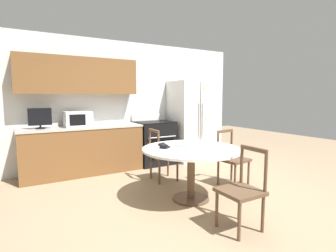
% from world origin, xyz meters
% --- Properties ---
extents(ground_plane, '(14.00, 14.00, 0.00)m').
position_xyz_m(ground_plane, '(0.00, 0.00, 0.00)').
color(ground_plane, '#9E8466').
extents(back_wall, '(5.20, 0.44, 2.60)m').
position_xyz_m(back_wall, '(-0.30, 2.59, 1.45)').
color(back_wall, silver).
rests_on(back_wall, ground_plane).
extents(kitchen_counter, '(2.20, 0.64, 0.90)m').
position_xyz_m(kitchen_counter, '(-1.11, 2.29, 0.45)').
color(kitchen_counter, brown).
rests_on(kitchen_counter, ground_plane).
extents(refrigerator, '(0.85, 0.78, 1.80)m').
position_xyz_m(refrigerator, '(1.29, 2.21, 0.90)').
color(refrigerator, white).
rests_on(refrigerator, ground_plane).
extents(oven_range, '(0.78, 0.68, 1.08)m').
position_xyz_m(oven_range, '(0.38, 2.26, 0.47)').
color(oven_range, black).
rests_on(oven_range, ground_plane).
extents(microwave, '(0.47, 0.35, 0.28)m').
position_xyz_m(microwave, '(-1.19, 2.29, 1.04)').
color(microwave, white).
rests_on(microwave, kitchen_counter).
extents(countertop_tv, '(0.37, 0.16, 0.36)m').
position_xyz_m(countertop_tv, '(-1.82, 2.29, 1.09)').
color(countertop_tv, black).
rests_on(countertop_tv, kitchen_counter).
extents(dining_table, '(1.37, 1.37, 0.74)m').
position_xyz_m(dining_table, '(-0.10, 0.22, 0.62)').
color(dining_table, white).
rests_on(dining_table, ground_plane).
extents(dining_chair_right, '(0.47, 0.47, 0.90)m').
position_xyz_m(dining_chair_right, '(0.85, 0.39, 0.43)').
color(dining_chair_right, brown).
rests_on(dining_chair_right, ground_plane).
extents(dining_chair_far, '(0.44, 0.44, 0.90)m').
position_xyz_m(dining_chair_far, '(-0.03, 1.18, 0.43)').
color(dining_chair_far, brown).
rests_on(dining_chair_far, ground_plane).
extents(dining_chair_near, '(0.43, 0.43, 0.90)m').
position_xyz_m(dining_chair_near, '(-0.10, -0.74, 0.43)').
color(dining_chair_near, brown).
rests_on(dining_chair_near, ground_plane).
extents(candle_glass, '(0.09, 0.09, 0.09)m').
position_xyz_m(candle_glass, '(0.01, 0.25, 0.78)').
color(candle_glass, silver).
rests_on(candle_glass, dining_table).
extents(folded_napkin, '(0.19, 0.14, 0.05)m').
position_xyz_m(folded_napkin, '(-0.15, 0.39, 0.77)').
color(folded_napkin, '#A3BCDB').
rests_on(folded_napkin, dining_table).
extents(wallet, '(0.17, 0.17, 0.07)m').
position_xyz_m(wallet, '(-0.43, 0.40, 0.77)').
color(wallet, black).
rests_on(wallet, dining_table).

